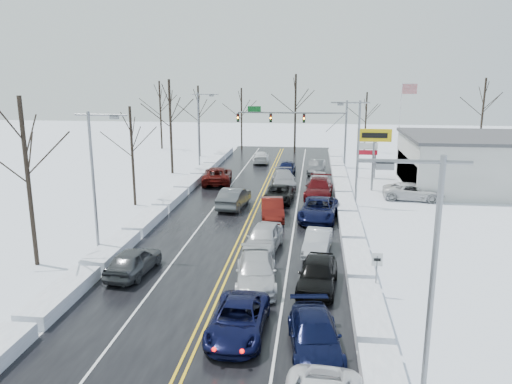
# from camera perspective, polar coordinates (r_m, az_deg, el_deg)

# --- Properties ---
(ground) EXTENTS (160.00, 160.00, 0.00)m
(ground) POSITION_cam_1_polar(r_m,az_deg,el_deg) (34.61, -1.72, -5.44)
(ground) COLOR silver
(ground) RESTS_ON ground
(road_surface) EXTENTS (14.00, 84.00, 0.01)m
(road_surface) POSITION_cam_1_polar(r_m,az_deg,el_deg) (36.49, -1.26, -4.42)
(road_surface) COLOR black
(road_surface) RESTS_ON ground
(snow_bank_left) EXTENTS (1.54, 72.00, 0.71)m
(snow_bank_left) POSITION_cam_1_polar(r_m,az_deg,el_deg) (38.26, -12.63, -3.90)
(snow_bank_left) COLOR white
(snow_bank_left) RESTS_ON ground
(snow_bank_right) EXTENTS (1.54, 72.00, 0.71)m
(snow_bank_right) POSITION_cam_1_polar(r_m,az_deg,el_deg) (36.26, 10.77, -4.79)
(snow_bank_right) COLOR white
(snow_bank_right) RESTS_ON ground
(traffic_signal_mast) EXTENTS (13.28, 0.39, 8.00)m
(traffic_signal_mast) POSITION_cam_1_polar(r_m,az_deg,el_deg) (60.64, 5.45, 8.03)
(traffic_signal_mast) COLOR slate
(traffic_signal_mast) RESTS_ON ground
(tires_plus_sign) EXTENTS (3.20, 0.34, 6.00)m
(tires_plus_sign) POSITION_cam_1_polar(r_m,az_deg,el_deg) (49.08, 13.36, 5.85)
(tires_plus_sign) COLOR slate
(tires_plus_sign) RESTS_ON ground
(used_vehicles_sign) EXTENTS (2.20, 0.22, 4.65)m
(used_vehicles_sign) POSITION_cam_1_polar(r_m,az_deg,el_deg) (55.22, 12.59, 4.97)
(used_vehicles_sign) COLOR slate
(used_vehicles_sign) RESTS_ON ground
(speed_limit_sign) EXTENTS (0.55, 0.09, 2.35)m
(speed_limit_sign) POSITION_cam_1_polar(r_m,az_deg,el_deg) (26.40, 13.64, -8.25)
(speed_limit_sign) COLOR slate
(speed_limit_sign) RESTS_ON ground
(flagpole) EXTENTS (1.87, 1.20, 10.00)m
(flagpole) POSITION_cam_1_polar(r_m,az_deg,el_deg) (63.42, 16.26, 8.20)
(flagpole) COLOR silver
(flagpole) RESTS_ON ground
(dealership_building) EXTENTS (20.40, 12.40, 5.30)m
(dealership_building) POSITION_cam_1_polar(r_m,az_deg,el_deg) (54.54, 27.21, 2.97)
(dealership_building) COLOR beige
(dealership_building) RESTS_ON ground
(streetlight_se) EXTENTS (3.20, 0.25, 9.00)m
(streetlight_se) POSITION_cam_1_polar(r_m,az_deg,el_deg) (15.91, 18.85, -9.21)
(streetlight_se) COLOR slate
(streetlight_se) RESTS_ON ground
(streetlight_ne) EXTENTS (3.20, 0.25, 9.00)m
(streetlight_ne) POSITION_cam_1_polar(r_m,az_deg,el_deg) (42.91, 11.32, 5.32)
(streetlight_ne) COLOR slate
(streetlight_ne) RESTS_ON ground
(streetlight_sw) EXTENTS (3.20, 0.25, 9.00)m
(streetlight_sw) POSITION_cam_1_polar(r_m,az_deg,el_deg) (31.84, -17.84, 2.12)
(streetlight_sw) COLOR slate
(streetlight_sw) RESTS_ON ground
(streetlight_nw) EXTENTS (3.20, 0.25, 9.00)m
(streetlight_nw) POSITION_cam_1_polar(r_m,az_deg,el_deg) (58.19, -6.40, 7.61)
(streetlight_nw) COLOR slate
(streetlight_nw) RESTS_ON ground
(tree_left_b) EXTENTS (4.00, 4.00, 10.00)m
(tree_left_b) POSITION_cam_1_polar(r_m,az_deg,el_deg) (31.34, -24.92, 4.45)
(tree_left_b) COLOR #2D231C
(tree_left_b) RESTS_ON ground
(tree_left_c) EXTENTS (3.40, 3.40, 8.50)m
(tree_left_c) POSITION_cam_1_polar(r_m,az_deg,el_deg) (43.52, -14.06, 6.13)
(tree_left_c) COLOR #2D231C
(tree_left_c) RESTS_ON ground
(tree_left_d) EXTENTS (4.20, 4.20, 10.50)m
(tree_left_d) POSITION_cam_1_polar(r_m,az_deg,el_deg) (56.83, -9.81, 9.41)
(tree_left_d) COLOR #2D231C
(tree_left_d) RESTS_ON ground
(tree_left_e) EXTENTS (3.80, 3.80, 9.50)m
(tree_left_e) POSITION_cam_1_polar(r_m,az_deg,el_deg) (68.35, -6.59, 9.60)
(tree_left_e) COLOR #2D231C
(tree_left_e) RESTS_ON ground
(tree_far_a) EXTENTS (4.00, 4.00, 10.00)m
(tree_far_a) POSITION_cam_1_polar(r_m,az_deg,el_deg) (76.01, -10.92, 10.10)
(tree_far_a) COLOR #2D231C
(tree_far_a) RESTS_ON ground
(tree_far_b) EXTENTS (3.60, 3.60, 9.00)m
(tree_far_b) POSITION_cam_1_polar(r_m,az_deg,el_deg) (74.33, -1.67, 9.72)
(tree_far_b) COLOR #2D231C
(tree_far_b) RESTS_ON ground
(tree_far_c) EXTENTS (4.40, 4.40, 11.00)m
(tree_far_c) POSITION_cam_1_polar(r_m,az_deg,el_deg) (71.51, 4.54, 10.66)
(tree_far_c) COLOR #2D231C
(tree_far_c) RESTS_ON ground
(tree_far_d) EXTENTS (3.40, 3.40, 8.50)m
(tree_far_d) POSITION_cam_1_polar(r_m,az_deg,el_deg) (73.40, 12.49, 9.09)
(tree_far_d) COLOR #2D231C
(tree_far_d) RESTS_ON ground
(tree_far_e) EXTENTS (4.20, 4.20, 10.50)m
(tree_far_e) POSITION_cam_1_polar(r_m,az_deg,el_deg) (77.01, 24.60, 9.44)
(tree_far_e) COLOR #2D231C
(tree_far_e) RESTS_ON ground
(queued_car_2) EXTENTS (2.46, 5.17, 1.42)m
(queued_car_2) POSITION_cam_1_polar(r_m,az_deg,el_deg) (22.89, -2.04, -15.94)
(queued_car_2) COLOR black
(queued_car_2) RESTS_ON ground
(queued_car_3) EXTENTS (2.74, 5.53, 1.54)m
(queued_car_3) POSITION_cam_1_polar(r_m,az_deg,el_deg) (27.55, 0.02, -10.58)
(queued_car_3) COLOR silver
(queued_car_3) RESTS_ON ground
(queued_car_4) EXTENTS (2.52, 5.19, 1.71)m
(queued_car_4) POSITION_cam_1_polar(r_m,az_deg,el_deg) (32.58, 0.88, -6.67)
(queued_car_4) COLOR silver
(queued_car_4) RESTS_ON ground
(queued_car_5) EXTENTS (2.30, 5.03, 1.60)m
(queued_car_5) POSITION_cam_1_polar(r_m,az_deg,el_deg) (39.38, 1.86, -3.07)
(queued_car_5) COLOR #4E0E0A
(queued_car_5) RESTS_ON ground
(queued_car_6) EXTENTS (2.63, 5.27, 1.43)m
(queued_car_6) POSITION_cam_1_polar(r_m,az_deg,el_deg) (44.45, 2.58, -1.13)
(queued_car_6) COLOR black
(queued_car_6) RESTS_ON ground
(queued_car_7) EXTENTS (2.95, 5.87, 1.64)m
(queued_car_7) POSITION_cam_1_polar(r_m,az_deg,el_deg) (50.03, 3.16, 0.53)
(queued_car_7) COLOR #93959A
(queued_car_7) RESTS_ON ground
(queued_car_8) EXTENTS (2.05, 4.61, 1.54)m
(queued_car_8) POSITION_cam_1_polar(r_m,az_deg,el_deg) (56.21, 3.49, 1.98)
(queued_car_8) COLOR black
(queued_car_8) RESTS_ON ground
(queued_car_11) EXTENTS (2.63, 5.22, 1.45)m
(queued_car_11) POSITION_cam_1_polar(r_m,az_deg,el_deg) (21.83, 6.68, -17.62)
(queued_car_11) COLOR black
(queued_car_11) RESTS_ON ground
(queued_car_12) EXTENTS (2.43, 5.08, 1.67)m
(queued_car_12) POSITION_cam_1_polar(r_m,az_deg,el_deg) (27.35, 7.00, -10.88)
(queued_car_12) COLOR black
(queued_car_12) RESTS_ON ground
(queued_car_13) EXTENTS (2.01, 4.52, 1.44)m
(queued_car_13) POSITION_cam_1_polar(r_m,az_deg,el_deg) (32.46, 7.02, -6.86)
(queued_car_13) COLOR #A5A7AD
(queued_car_13) RESTS_ON ground
(queued_car_14) EXTENTS (3.42, 6.20, 1.64)m
(queued_car_14) POSITION_cam_1_polar(r_m,az_deg,el_deg) (39.50, 7.13, -3.12)
(queued_car_14) COLOR black
(queued_car_14) RESTS_ON ground
(queued_car_15) EXTENTS (2.87, 6.11, 1.72)m
(queued_car_15) POSITION_cam_1_polar(r_m,az_deg,el_deg) (46.34, 7.17, -0.62)
(queued_car_15) COLOR #45090C
(queued_car_15) RESTS_ON ground
(queued_car_16) EXTENTS (1.90, 4.63, 1.57)m
(queued_car_16) POSITION_cam_1_polar(r_m,az_deg,el_deg) (50.33, 7.22, 0.52)
(queued_car_16) COLOR #BCBCBE
(queued_car_16) RESTS_ON ground
(queued_car_17) EXTENTS (2.16, 4.75, 1.51)m
(queued_car_17) POSITION_cam_1_polar(r_m,az_deg,el_deg) (57.20, 6.89, 2.11)
(queued_car_17) COLOR #3E4043
(queued_car_17) RESTS_ON ground
(oncoming_car_0) EXTENTS (2.36, 5.39, 1.72)m
(oncoming_car_0) POSITION_cam_1_polar(r_m,az_deg,el_deg) (42.67, -2.53, -1.76)
(oncoming_car_0) COLOR #46494B
(oncoming_car_0) RESTS_ON ground
(oncoming_car_1) EXTENTS (3.60, 6.48, 1.71)m
(oncoming_car_1) POSITION_cam_1_polar(r_m,az_deg,el_deg) (52.00, -4.43, 1.01)
(oncoming_car_1) COLOR #460C09
(oncoming_car_1) RESTS_ON ground
(oncoming_car_2) EXTENTS (2.43, 5.12, 1.44)m
(oncoming_car_2) POSITION_cam_1_polar(r_m,az_deg,el_deg) (63.64, 0.58, 3.37)
(oncoming_car_2) COLOR white
(oncoming_car_2) RESTS_ON ground
(oncoming_car_3) EXTENTS (2.31, 4.78, 1.57)m
(oncoming_car_3) POSITION_cam_1_polar(r_m,az_deg,el_deg) (29.80, -13.73, -9.07)
(oncoming_car_3) COLOR #3C3F41
(oncoming_car_3) RESTS_ON ground
(parked_car_0) EXTENTS (5.65, 3.07, 1.50)m
(parked_car_0) POSITION_cam_1_polar(r_m,az_deg,el_deg) (47.34, 17.46, -0.84)
(parked_car_0) COLOR silver
(parked_car_0) RESTS_ON ground
(parked_car_1) EXTENTS (2.33, 4.77, 1.34)m
(parked_car_1) POSITION_cam_1_polar(r_m,az_deg,el_deg) (52.04, 19.98, 0.23)
(parked_car_1) COLOR #46484C
(parked_car_1) RESTS_ON ground
(parked_car_2) EXTENTS (2.01, 4.09, 1.34)m
(parked_car_2) POSITION_cam_1_polar(r_m,az_deg,el_deg) (56.33, 17.04, 1.43)
(parked_car_2) COLOR #A4A6AC
(parked_car_2) RESTS_ON ground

